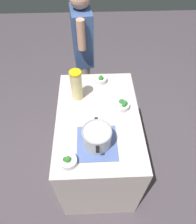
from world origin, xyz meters
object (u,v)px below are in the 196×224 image
at_px(broccoli_bowl_center, 122,105).
at_px(person_cook, 83,55).
at_px(broccoli_bowl_back, 68,161).
at_px(cooking_pot, 97,137).
at_px(broccoli_bowl_front, 101,79).
at_px(lemonade_pitcher, 77,85).

bearing_deg(broccoli_bowl_center, person_cook, 22.06).
xyz_separation_m(broccoli_bowl_center, broccoli_bowl_back, (-0.51, 0.44, -0.00)).
xyz_separation_m(cooking_pot, broccoli_bowl_front, (0.69, -0.06, -0.06)).
xyz_separation_m(cooking_pot, broccoli_bowl_back, (-0.15, 0.21, -0.06)).
relative_size(cooking_pot, broccoli_bowl_front, 2.44).
distance_m(cooking_pot, broccoli_bowl_center, 0.43).
relative_size(cooking_pot, broccoli_bowl_center, 2.21).
bearing_deg(broccoli_bowl_center, broccoli_bowl_back, 139.14).
bearing_deg(broccoli_bowl_front, person_cook, 18.66).
distance_m(lemonade_pitcher, broccoli_bowl_back, 0.66).
xyz_separation_m(cooking_pot, person_cook, (1.20, 0.11, -0.14)).
bearing_deg(broccoli_bowl_back, cooking_pot, -53.65).
height_order(broccoli_bowl_back, person_cook, person_cook).
relative_size(lemonade_pitcher, broccoli_bowl_front, 2.49).
height_order(broccoli_bowl_center, broccoli_bowl_back, broccoli_bowl_center).
bearing_deg(broccoli_bowl_front, lemonade_pitcher, 131.96).
relative_size(lemonade_pitcher, broccoli_bowl_center, 2.25).
bearing_deg(broccoli_bowl_back, broccoli_bowl_center, -40.86).
bearing_deg(person_cook, cooking_pot, -174.73).
bearing_deg(person_cook, broccoli_bowl_center, -157.94).
bearing_deg(broccoli_bowl_back, broccoli_bowl_front, -17.68).
bearing_deg(broccoli_bowl_back, person_cook, -4.04).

